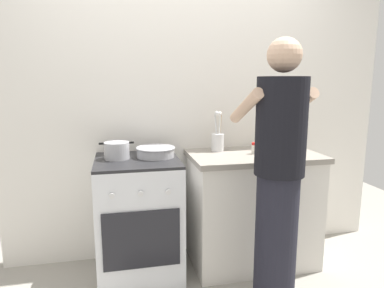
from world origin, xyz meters
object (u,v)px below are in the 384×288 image
object	(u,v)px
utensil_crock	(218,140)
person	(278,180)
stove_range	(139,218)
mixing_bowl	(156,151)
oil_bottle	(283,141)
pot	(117,151)
spice_bottle	(254,148)

from	to	relation	value
utensil_crock	person	world-z (taller)	person
stove_range	mixing_bowl	xyz separation A→B (m)	(0.14, 0.05, 0.49)
mixing_bowl	oil_bottle	bearing A→B (deg)	-6.87
utensil_crock	oil_bottle	bearing A→B (deg)	-27.01
stove_range	pot	distance (m)	0.53
mixing_bowl	oil_bottle	distance (m)	0.97
pot	person	distance (m)	1.15
oil_bottle	spice_bottle	bearing A→B (deg)	162.61
pot	mixing_bowl	xyz separation A→B (m)	(0.28, 0.01, -0.02)
pot	oil_bottle	xyz separation A→B (m)	(1.24, -0.11, 0.04)
oil_bottle	stove_range	bearing A→B (deg)	176.38
mixing_bowl	utensil_crock	distance (m)	0.53
mixing_bowl	utensil_crock	size ratio (longest dim) A/B	0.90
mixing_bowl	pot	bearing A→B (deg)	-178.48
utensil_crock	spice_bottle	xyz separation A→B (m)	(0.25, -0.16, -0.05)
mixing_bowl	oil_bottle	xyz separation A→B (m)	(0.96, -0.12, 0.06)
mixing_bowl	utensil_crock	xyz separation A→B (m)	(0.51, 0.11, 0.05)
spice_bottle	utensil_crock	bearing A→B (deg)	146.12
pot	oil_bottle	distance (m)	1.24
mixing_bowl	spice_bottle	distance (m)	0.76
spice_bottle	stove_range	bearing A→B (deg)	179.59
stove_range	utensil_crock	bearing A→B (deg)	13.65
stove_range	person	world-z (taller)	person
stove_range	spice_bottle	distance (m)	1.02
mixing_bowl	spice_bottle	bearing A→B (deg)	-3.95
stove_range	mixing_bowl	world-z (taller)	mixing_bowl
spice_bottle	oil_bottle	bearing A→B (deg)	-17.39
pot	stove_range	bearing A→B (deg)	-15.37
pot	oil_bottle	bearing A→B (deg)	-4.99
stove_range	pot	xyz separation A→B (m)	(-0.14, 0.04, 0.51)
spice_bottle	person	xyz separation A→B (m)	(-0.08, -0.58, -0.08)
stove_range	oil_bottle	world-z (taller)	oil_bottle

